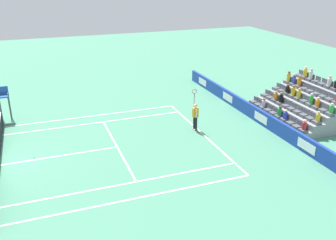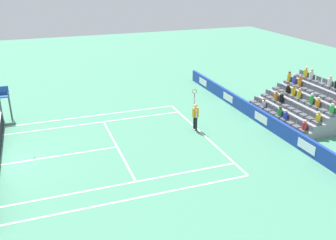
{
  "view_description": "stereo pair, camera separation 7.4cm",
  "coord_description": "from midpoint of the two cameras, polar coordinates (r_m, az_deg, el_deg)",
  "views": [
    {
      "loc": [
        -19.51,
        -2.38,
        9.71
      ],
      "look_at": [
        0.37,
        -9.72,
        1.1
      ],
      "focal_mm": 39.99,
      "sensor_mm": 36.0,
      "label": 1
    },
    {
      "loc": [
        -19.54,
        -2.45,
        9.71
      ],
      "look_at": [
        0.37,
        -9.72,
        1.1
      ],
      "focal_mm": 39.99,
      "sensor_mm": 36.0,
      "label": 2
    }
  ],
  "objects": [
    {
      "name": "loose_tennis_ball",
      "position": [
        22.01,
        -19.8,
        -5.39
      ],
      "size": [
        0.07,
        0.07,
        0.07
      ],
      "primitive_type": "sphere",
      "color": "#D1E533",
      "rests_on": "ground"
    },
    {
      "name": "line_centre_mark",
      "position": [
        23.74,
        4.92,
        -2.11
      ],
      "size": [
        0.1,
        0.2,
        0.01
      ],
      "primitive_type": "cube",
      "color": "white",
      "rests_on": "ground"
    },
    {
      "name": "tennis_player",
      "position": [
        23.94,
        4.09,
        0.7
      ],
      "size": [
        0.53,
        0.37,
        2.85
      ],
      "color": "black",
      "rests_on": "ground"
    },
    {
      "name": "line_service",
      "position": [
        22.17,
        -7.85,
        -4.08
      ],
      "size": [
        8.23,
        0.1,
        0.01
      ],
      "primitive_type": "cube",
      "color": "white",
      "rests_on": "ground"
    },
    {
      "name": "sponsor_barrier",
      "position": [
        25.66,
        14.06,
        0.34
      ],
      "size": [
        22.71,
        0.22,
        0.96
      ],
      "color": "#193899",
      "rests_on": "ground"
    },
    {
      "name": "stadium_stand",
      "position": [
        27.63,
        20.29,
        1.95
      ],
      "size": [
        6.2,
        4.75,
        3.05
      ],
      "color": "gray",
      "rests_on": "ground"
    },
    {
      "name": "line_baseline",
      "position": [
        23.78,
        5.14,
        -2.08
      ],
      "size": [
        10.97,
        0.1,
        0.01
      ],
      "primitive_type": "cube",
      "color": "white",
      "rests_on": "ground"
    },
    {
      "name": "line_singles_sideline_right",
      "position": [
        18.55,
        -6.35,
        -9.59
      ],
      "size": [
        0.1,
        11.89,
        0.01
      ],
      "primitive_type": "cube",
      "color": "white",
      "rests_on": "ground"
    },
    {
      "name": "line_centre_service",
      "position": [
        21.82,
        -16.09,
        -5.24
      ],
      "size": [
        0.1,
        6.4,
        0.01
      ],
      "primitive_type": "cube",
      "color": "white",
      "rests_on": "ground"
    },
    {
      "name": "line_singles_sideline_left",
      "position": [
        25.8,
        -10.89,
        -0.41
      ],
      "size": [
        0.1,
        11.89,
        0.01
      ],
      "primitive_type": "cube",
      "color": "white",
      "rests_on": "ground"
    },
    {
      "name": "line_doubles_sideline_right",
      "position": [
        17.43,
        -5.2,
        -11.83
      ],
      "size": [
        0.1,
        11.89,
        0.01
      ],
      "primitive_type": "cube",
      "color": "white",
      "rests_on": "ground"
    },
    {
      "name": "umpire_chair",
      "position": [
        27.62,
        -23.83,
        2.94
      ],
      "size": [
        0.7,
        0.7,
        2.34
      ],
      "color": "#474C54",
      "rests_on": "ground"
    },
    {
      "name": "line_doubles_sideline_left",
      "position": [
        27.06,
        -11.4,
        0.64
      ],
      "size": [
        0.1,
        11.89,
        0.01
      ],
      "primitive_type": "cube",
      "color": "white",
      "rests_on": "ground"
    }
  ]
}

